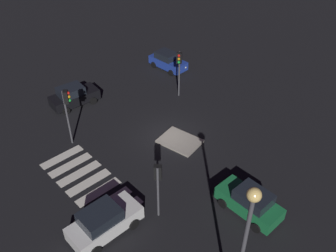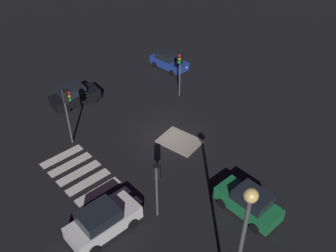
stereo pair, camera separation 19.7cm
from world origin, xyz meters
name	(u,v)px [view 1 (the left image)]	position (x,y,z in m)	size (l,w,h in m)	color
ground_plane	(168,136)	(0.00, 0.00, 0.00)	(80.00, 80.00, 0.00)	black
traffic_island	(180,141)	(1.11, 0.18, 0.09)	(3.34, 2.76, 0.18)	gray
car_black	(74,96)	(-8.69, -2.89, 0.88)	(2.23, 4.23, 1.79)	black
car_blue	(168,61)	(-8.01, 7.40, 0.84)	(4.01, 2.03, 1.71)	#1E389E
car_white	(104,222)	(4.02, -8.69, 0.92)	(2.05, 4.34, 1.88)	silver
car_green	(250,202)	(8.72, -1.42, 0.87)	(4.10, 1.94, 1.78)	#196B38
traffic_light_west	(179,64)	(-3.56, 4.58, 3.24)	(0.54, 0.53, 4.27)	#47474C
traffic_light_south	(67,104)	(-4.27, -5.68, 3.45)	(0.54, 0.53, 4.55)	#47474C
traffic_light_east	(158,178)	(5.08, -5.49, 2.94)	(0.54, 0.53, 3.88)	#47474C
street_lamp	(245,237)	(11.86, -6.86, 5.62)	(0.56, 0.56, 8.33)	#47474C
crosswalk_near	(89,182)	(0.00, -7.21, 0.01)	(7.60, 3.20, 0.02)	silver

